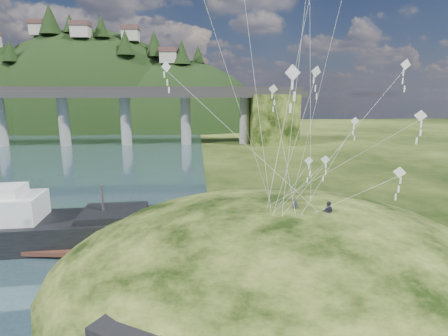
{
  "coord_description": "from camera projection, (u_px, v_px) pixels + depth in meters",
  "views": [
    {
      "loc": [
        1.76,
        -22.5,
        13.06
      ],
      "look_at": [
        4.0,
        6.0,
        7.0
      ],
      "focal_mm": 28.0,
      "sensor_mm": 36.0,
      "label": 1
    }
  ],
  "objects": [
    {
      "name": "ground",
      "position": [
        174.0,
        284.0,
        24.52
      ],
      "size": [
        320.0,
        320.0,
        0.0
      ],
      "primitive_type": "plane",
      "color": "black",
      "rests_on": "ground"
    },
    {
      "name": "grass_hill",
      "position": [
        279.0,
        283.0,
        27.39
      ],
      "size": [
        36.0,
        32.0,
        13.0
      ],
      "color": "black",
      "rests_on": "ground"
    },
    {
      "name": "bridge",
      "position": [
        85.0,
        108.0,
        88.81
      ],
      "size": [
        160.0,
        11.0,
        15.0
      ],
      "color": "#2D2B2B",
      "rests_on": "ground"
    },
    {
      "name": "far_ridge",
      "position": [
        85.0,
        146.0,
        141.87
      ],
      "size": [
        153.0,
        70.0,
        94.5
      ],
      "color": "black",
      "rests_on": "ground"
    },
    {
      "name": "work_barge",
      "position": [
        34.0,
        226.0,
        30.42
      ],
      "size": [
        20.69,
        6.7,
        7.14
      ],
      "color": "black",
      "rests_on": "ground"
    },
    {
      "name": "wooden_dock",
      "position": [
        61.0,
        249.0,
        29.0
      ],
      "size": [
        15.2,
        4.27,
        1.07
      ],
      "color": "#3B1E18",
      "rests_on": "ground"
    },
    {
      "name": "kite_flyers",
      "position": [
        319.0,
        200.0,
        24.74
      ],
      "size": [
        3.03,
        1.47,
        1.6
      ],
      "color": "#292A37",
      "rests_on": "ground"
    },
    {
      "name": "kite_swarm",
      "position": [
        317.0,
        61.0,
        24.18
      ],
      "size": [
        17.7,
        14.31,
        20.29
      ],
      "color": "silver",
      "rests_on": "ground"
    }
  ]
}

